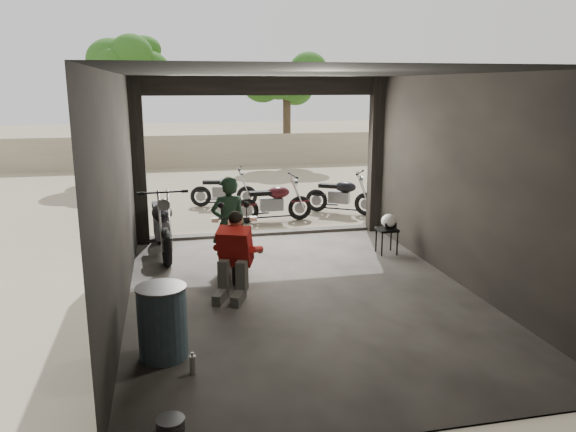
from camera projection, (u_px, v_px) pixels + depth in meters
name	position (u px, v px, depth m)	size (l,w,h in m)	color
ground	(302.00, 296.00, 8.29)	(80.00, 80.00, 0.00)	#7A6D56
garage	(294.00, 204.00, 8.51)	(7.00, 7.13, 3.20)	#2D2B28
boundary_wall	(215.00, 150.00, 21.47)	(18.00, 0.30, 1.20)	gray
tree_left	(126.00, 56.00, 18.64)	(2.20, 2.20, 5.60)	#382B1E
tree_right	(287.00, 71.00, 21.37)	(2.20, 2.20, 5.00)	#382B1E
main_bike	(234.00, 242.00, 9.20)	(0.66, 1.60, 1.06)	silver
left_bike	(162.00, 220.00, 10.17)	(0.78, 1.90, 1.29)	black
outside_bike_a	(224.00, 187.00, 14.25)	(0.61, 1.48, 1.00)	black
outside_bike_b	(274.00, 199.00, 12.66)	(0.65, 1.57, 1.06)	#420F16
outside_bike_c	(341.00, 192.00, 13.47)	(0.64, 1.55, 1.05)	black
rider	(229.00, 224.00, 9.24)	(0.58, 0.38, 1.60)	black
mechanic	(233.00, 258.00, 8.05)	(0.62, 0.84, 1.22)	red
stool	(387.00, 232.00, 10.22)	(0.35, 0.35, 0.49)	black
helmet	(389.00, 221.00, 10.21)	(0.28, 0.29, 0.26)	white
oil_drum	(163.00, 323.00, 6.30)	(0.55, 0.55, 0.85)	#425E70
sign_post	(455.00, 157.00, 11.07)	(0.81, 0.08, 2.43)	black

